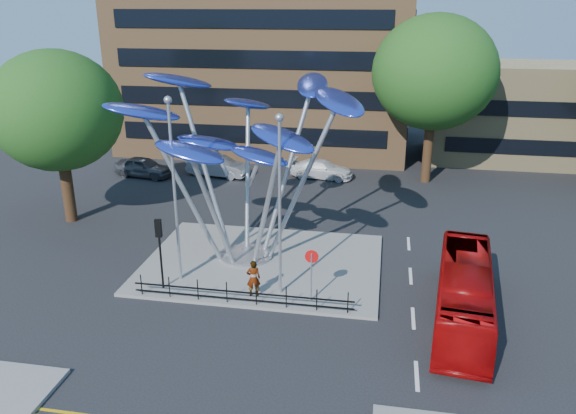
% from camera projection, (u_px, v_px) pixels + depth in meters
% --- Properties ---
extents(ground, '(120.00, 120.00, 0.00)m').
position_uv_depth(ground, '(255.00, 329.00, 23.27)').
color(ground, black).
rests_on(ground, ground).
extents(traffic_island, '(12.00, 9.00, 0.15)m').
position_uv_depth(traffic_island, '(263.00, 263.00, 28.95)').
color(traffic_island, slate).
rests_on(traffic_island, ground).
extents(low_building_near, '(15.00, 8.00, 8.00)m').
position_uv_depth(low_building_near, '(522.00, 113.00, 46.99)').
color(low_building_near, tan).
rests_on(low_building_near, ground).
extents(tree_right, '(8.80, 8.80, 12.11)m').
position_uv_depth(tree_right, '(435.00, 73.00, 39.51)').
color(tree_right, black).
rests_on(tree_right, ground).
extents(tree_left, '(7.60, 7.60, 10.32)m').
position_uv_depth(tree_left, '(57.00, 111.00, 32.45)').
color(tree_left, black).
rests_on(tree_left, ground).
extents(leaf_sculpture, '(12.72, 9.54, 9.51)m').
position_uv_depth(leaf_sculpture, '(242.00, 130.00, 27.41)').
color(leaf_sculpture, '#9EA0A5').
rests_on(leaf_sculpture, traffic_island).
extents(street_lamp_left, '(0.36, 0.36, 8.80)m').
position_uv_depth(street_lamp_left, '(173.00, 176.00, 25.39)').
color(street_lamp_left, '#9EA0A5').
rests_on(street_lamp_left, traffic_island).
extents(street_lamp_right, '(0.36, 0.36, 8.30)m').
position_uv_depth(street_lamp_right, '(280.00, 191.00, 24.20)').
color(street_lamp_right, '#9EA0A5').
rests_on(street_lamp_right, traffic_island).
extents(traffic_light_island, '(0.28, 0.18, 3.42)m').
position_uv_depth(traffic_light_island, '(159.00, 239.00, 25.49)').
color(traffic_light_island, black).
rests_on(traffic_light_island, traffic_island).
extents(no_entry_sign_island, '(0.60, 0.10, 2.45)m').
position_uv_depth(no_entry_sign_island, '(312.00, 267.00, 24.64)').
color(no_entry_sign_island, '#9EA0A5').
rests_on(no_entry_sign_island, traffic_island).
extents(pedestrian_railing_front, '(10.00, 0.06, 1.00)m').
position_uv_depth(pedestrian_railing_front, '(241.00, 295.00, 24.81)').
color(pedestrian_railing_front, black).
rests_on(pedestrian_railing_front, traffic_island).
extents(red_bus, '(3.18, 9.27, 2.53)m').
position_uv_depth(red_bus, '(464.00, 293.00, 23.51)').
color(red_bus, '#980707').
rests_on(red_bus, ground).
extents(pedestrian, '(0.72, 0.57, 1.74)m').
position_uv_depth(pedestrian, '(253.00, 278.00, 25.33)').
color(pedestrian, gray).
rests_on(pedestrian, traffic_island).
extents(parked_car_left, '(4.74, 2.50, 1.54)m').
position_uv_depth(parked_car_left, '(144.00, 167.00, 43.20)').
color(parked_car_left, '#44474D').
rests_on(parked_car_left, ground).
extents(parked_car_mid, '(5.05, 2.44, 1.60)m').
position_uv_depth(parked_car_mid, '(218.00, 166.00, 43.33)').
color(parked_car_mid, '#A8AAB0').
rests_on(parked_car_mid, ground).
extents(parked_car_right, '(4.95, 2.44, 1.38)m').
position_uv_depth(parked_car_right, '(322.00, 169.00, 42.92)').
color(parked_car_right, silver).
rests_on(parked_car_right, ground).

